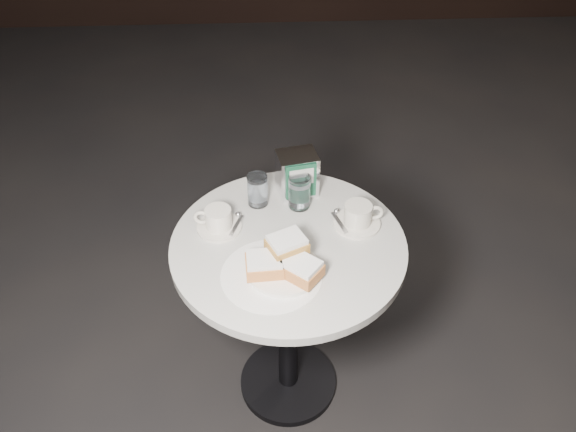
% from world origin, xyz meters
% --- Properties ---
extents(ground, '(7.00, 7.00, 0.00)m').
position_xyz_m(ground, '(0.00, 0.00, 0.00)').
color(ground, black).
rests_on(ground, ground).
extents(cafe_table, '(0.70, 0.70, 0.74)m').
position_xyz_m(cafe_table, '(0.00, 0.00, 0.55)').
color(cafe_table, black).
rests_on(cafe_table, ground).
extents(sugar_spill, '(0.38, 0.38, 0.00)m').
position_xyz_m(sugar_spill, '(-0.05, -0.13, 0.75)').
color(sugar_spill, white).
rests_on(sugar_spill, cafe_table).
extents(beignet_plate, '(0.25, 0.25, 0.10)m').
position_xyz_m(beignet_plate, '(-0.02, -0.12, 0.78)').
color(beignet_plate, white).
rests_on(beignet_plate, cafe_table).
extents(coffee_cup_left, '(0.15, 0.15, 0.07)m').
position_xyz_m(coffee_cup_left, '(-0.21, 0.07, 0.78)').
color(coffee_cup_left, silver).
rests_on(coffee_cup_left, cafe_table).
extents(coffee_cup_right, '(0.16, 0.15, 0.07)m').
position_xyz_m(coffee_cup_right, '(0.21, 0.07, 0.78)').
color(coffee_cup_right, silver).
rests_on(coffee_cup_right, cafe_table).
extents(water_glass_left, '(0.07, 0.07, 0.11)m').
position_xyz_m(water_glass_left, '(-0.09, 0.19, 0.80)').
color(water_glass_left, white).
rests_on(water_glass_left, cafe_table).
extents(water_glass_right, '(0.08, 0.08, 0.11)m').
position_xyz_m(water_glass_right, '(0.04, 0.17, 0.80)').
color(water_glass_right, white).
rests_on(water_glass_right, cafe_table).
extents(napkin_dispenser, '(0.14, 0.12, 0.14)m').
position_xyz_m(napkin_dispenser, '(0.04, 0.24, 0.82)').
color(napkin_dispenser, silver).
rests_on(napkin_dispenser, cafe_table).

